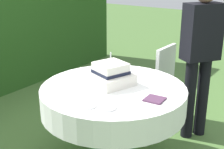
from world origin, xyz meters
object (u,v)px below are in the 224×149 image
Objects in this scene: serving_plate_far at (67,82)px; standing_person at (200,52)px; serving_plate_left at (89,106)px; wedding_cake at (111,74)px; napkin_stack at (155,99)px; serving_plate_right at (108,108)px; garden_chair at (157,75)px; serving_plate_near at (102,71)px; cake_table at (113,99)px.

standing_person reaches higher than serving_plate_far.
serving_plate_left is 0.07× the size of standing_person.
napkin_stack is at bearing -100.33° from wedding_cake.
garden_chair is (1.40, 0.33, -0.22)m from serving_plate_right.
napkin_stack is (-0.31, -0.74, 0.00)m from serving_plate_near.
garden_chair is at bearing -15.80° from serving_plate_near.
napkin_stack is at bearing -112.30° from serving_plate_near.
wedding_cake is at bearing -57.32° from serving_plate_far.
cake_table is 0.44m from serving_plate_near.
serving_plate_far is at bearing 167.11° from garden_chair.
wedding_cake is 2.89× the size of napkin_stack.
wedding_cake is 0.98m from standing_person.
garden_chair is at bearing -12.89° from serving_plate_far.
serving_plate_right is at bearing 148.45° from napkin_stack.
serving_plate_left is (-0.26, -0.46, 0.00)m from serving_plate_far.
serving_plate_far is 0.94× the size of napkin_stack.
serving_plate_left is at bearing -169.31° from cake_table.
serving_plate_far is (-0.21, 0.32, -0.08)m from wedding_cake.
serving_plate_far and serving_plate_right have the same top height.
serving_plate_near is 0.09× the size of standing_person.
serving_plate_right is at bearing -146.63° from wedding_cake.
cake_table is 0.44m from serving_plate_right.
wedding_cake reaches higher than serving_plate_left.
garden_chair is at bearing 13.10° from serving_plate_right.
cake_table is 0.44m from napkin_stack.
serving_plate_far is at bearing 122.68° from wedding_cake.
serving_plate_near and serving_plate_right have the same top height.
cake_table is at bearing 84.56° from napkin_stack.
serving_plate_right is 1.30m from standing_person.
wedding_cake is 3.84× the size of serving_plate_left.
garden_chair is at bearing 76.79° from standing_person.
standing_person is at bearing -24.23° from cake_table.
napkin_stack is 0.09× the size of standing_person.
wedding_cake reaches higher than garden_chair.
serving_plate_right and napkin_stack have the same top height.
cake_table is 8.80× the size of serving_plate_near.
garden_chair is (1.03, 0.11, -0.10)m from cake_table.
serving_plate_right is 0.39m from napkin_stack.
standing_person is (1.28, -0.19, 0.17)m from serving_plate_right.
serving_plate_left and serving_plate_right have the same top height.
garden_chair is at bearing 7.49° from serving_plate_left.
serving_plate_left is 0.75× the size of napkin_stack.
serving_plate_far is 0.08× the size of standing_person.
garden_chair is (1.19, -0.27, -0.22)m from serving_plate_far.
serving_plate_left is at bearing -172.51° from garden_chair.
wedding_cake is at bearing -129.21° from serving_plate_near.
serving_plate_near is 0.98× the size of napkin_stack.
napkin_stack is at bearing -153.73° from garden_chair.
serving_plate_left is at bearing 138.86° from napkin_stack.
serving_plate_left is at bearing 166.16° from standing_person.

